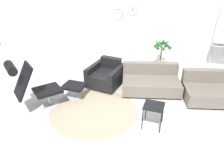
% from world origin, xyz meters
% --- Properties ---
extents(ground_plane, '(12.00, 12.00, 0.00)m').
position_xyz_m(ground_plane, '(0.00, 0.00, 0.00)').
color(ground_plane, silver).
extents(wall_back, '(12.00, 0.09, 2.80)m').
position_xyz_m(wall_back, '(-0.00, 3.16, 1.40)').
color(wall_back, white).
rests_on(wall_back, ground_plane).
extents(round_rug, '(2.01, 2.01, 0.01)m').
position_xyz_m(round_rug, '(-0.26, -0.19, 0.00)').
color(round_rug, tan).
rests_on(round_rug, ground_plane).
extents(lounge_chair, '(1.04, 1.14, 1.20)m').
position_xyz_m(lounge_chair, '(-1.57, -0.56, 0.69)').
color(lounge_chair, '#BCBCC1').
rests_on(lounge_chair, ground_plane).
extents(ottoman, '(0.53, 0.45, 0.35)m').
position_xyz_m(ottoman, '(-0.95, 0.23, 0.27)').
color(ottoman, '#BCBCC1').
rests_on(ottoman, ground_plane).
extents(armchair_red, '(0.91, 1.00, 0.70)m').
position_xyz_m(armchair_red, '(-0.45, 1.11, 0.27)').
color(armchair_red, silver).
rests_on(armchair_red, ground_plane).
extents(couch_low, '(1.66, 1.27, 0.67)m').
position_xyz_m(couch_low, '(0.77, 1.22, 0.24)').
color(couch_low, black).
rests_on(couch_low, ground_plane).
extents(couch_second, '(1.38, 1.19, 0.67)m').
position_xyz_m(couch_second, '(2.20, 1.20, 0.24)').
color(couch_second, black).
rests_on(couch_second, ground_plane).
extents(side_table, '(0.40, 0.40, 0.49)m').
position_xyz_m(side_table, '(1.08, -0.29, 0.43)').
color(side_table, black).
rests_on(side_table, ground_plane).
extents(potted_plant, '(0.60, 0.63, 1.15)m').
position_xyz_m(potted_plant, '(0.84, 2.51, 0.50)').
color(potted_plant, '#333338').
rests_on(potted_plant, ground_plane).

